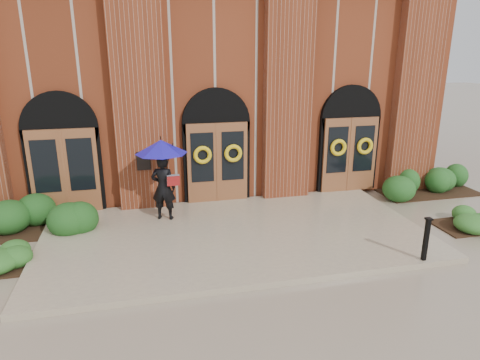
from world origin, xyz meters
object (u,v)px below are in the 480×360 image
object	(u,v)px
metal_post	(426,238)
hedge_wall_left	(37,216)
man_with_umbrella	(162,164)
hedge_wall_right	(430,182)

from	to	relation	value
metal_post	hedge_wall_left	size ratio (longest dim) A/B	0.31
metal_post	hedge_wall_left	distance (m)	10.01
man_with_umbrella	metal_post	bearing A→B (deg)	163.16
metal_post	hedge_wall_right	distance (m)	5.73
man_with_umbrella	hedge_wall_right	xyz separation A→B (m)	(9.11, 0.64, -1.35)
man_with_umbrella	hedge_wall_right	bearing A→B (deg)	-158.09
man_with_umbrella	hedge_wall_right	world-z (taller)	man_with_umbrella
hedge_wall_right	man_with_umbrella	bearing A→B (deg)	-175.96
metal_post	hedge_wall_right	size ratio (longest dim) A/B	0.33
man_with_umbrella	hedge_wall_right	distance (m)	9.23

